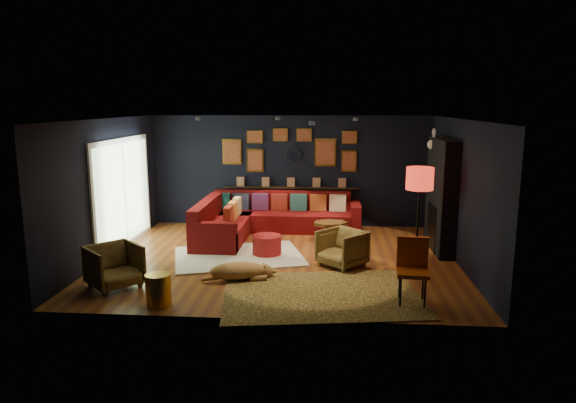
# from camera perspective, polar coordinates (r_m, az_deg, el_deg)

# --- Properties ---
(floor) EXTENTS (6.50, 6.50, 0.00)m
(floor) POSITION_cam_1_polar(r_m,az_deg,el_deg) (9.70, -0.85, -6.38)
(floor) COLOR brown
(floor) RESTS_ON ground
(room_walls) EXTENTS (6.50, 6.50, 6.50)m
(room_walls) POSITION_cam_1_polar(r_m,az_deg,el_deg) (9.36, -0.88, 2.98)
(room_walls) COLOR black
(room_walls) RESTS_ON ground
(sectional) EXTENTS (3.41, 2.69, 0.86)m
(sectional) POSITION_cam_1_polar(r_m,az_deg,el_deg) (11.42, -3.08, -2.06)
(sectional) COLOR maroon
(sectional) RESTS_ON ground
(ledge) EXTENTS (3.20, 0.12, 0.04)m
(ledge) POSITION_cam_1_polar(r_m,az_deg,el_deg) (12.10, 0.33, 1.57)
(ledge) COLOR black
(ledge) RESTS_ON room_walls
(gallery_wall) EXTENTS (3.15, 0.04, 1.02)m
(gallery_wall) POSITION_cam_1_polar(r_m,az_deg,el_deg) (12.02, 0.28, 5.77)
(gallery_wall) COLOR gold
(gallery_wall) RESTS_ON room_walls
(sunburst_mirror) EXTENTS (0.47, 0.16, 0.47)m
(sunburst_mirror) POSITION_cam_1_polar(r_m,az_deg,el_deg) (12.03, 0.82, 5.26)
(sunburst_mirror) COLOR silver
(sunburst_mirror) RESTS_ON room_walls
(fireplace) EXTENTS (0.31, 1.60, 2.20)m
(fireplace) POSITION_cam_1_polar(r_m,az_deg,el_deg) (10.53, 16.62, 0.27)
(fireplace) COLOR black
(fireplace) RESTS_ON ground
(deer_head) EXTENTS (0.50, 0.28, 0.45)m
(deer_head) POSITION_cam_1_polar(r_m,az_deg,el_deg) (10.89, 16.61, 6.08)
(deer_head) COLOR white
(deer_head) RESTS_ON fireplace
(sliding_door) EXTENTS (0.06, 2.80, 2.20)m
(sliding_door) POSITION_cam_1_polar(r_m,az_deg,el_deg) (10.79, -17.82, 0.87)
(sliding_door) COLOR white
(sliding_door) RESTS_ON ground
(ceiling_spots) EXTENTS (3.30, 2.50, 0.06)m
(ceiling_spots) POSITION_cam_1_polar(r_m,az_deg,el_deg) (10.07, -0.46, 9.07)
(ceiling_spots) COLOR black
(ceiling_spots) RESTS_ON room_walls
(shag_rug) EXTENTS (2.75, 2.32, 0.03)m
(shag_rug) POSITION_cam_1_polar(r_m,az_deg,el_deg) (9.84, -5.50, -6.09)
(shag_rug) COLOR silver
(shag_rug) RESTS_ON ground
(leopard_rug) EXTENTS (3.24, 2.52, 0.02)m
(leopard_rug) POSITION_cam_1_polar(r_m,az_deg,el_deg) (7.96, 3.74, -10.28)
(leopard_rug) COLOR #B19343
(leopard_rug) RESTS_ON ground
(coffee_table) EXTENTS (0.81, 0.65, 0.37)m
(coffee_table) POSITION_cam_1_polar(r_m,az_deg,el_deg) (10.92, 4.73, -2.66)
(coffee_table) COLOR brown
(coffee_table) RESTS_ON shag_rug
(pouf) EXTENTS (0.55, 0.55, 0.36)m
(pouf) POSITION_cam_1_polar(r_m,az_deg,el_deg) (9.86, -2.35, -4.81)
(pouf) COLOR maroon
(pouf) RESTS_ON shag_rug
(armchair_left) EXTENTS (1.01, 1.01, 0.76)m
(armchair_left) POSITION_cam_1_polar(r_m,az_deg,el_deg) (8.61, -18.75, -6.61)
(armchair_left) COLOR #AD8840
(armchair_left) RESTS_ON ground
(armchair_right) EXTENTS (0.97, 0.96, 0.73)m
(armchair_right) POSITION_cam_1_polar(r_m,az_deg,el_deg) (9.23, 6.02, -5.00)
(armchair_right) COLOR #AD8840
(armchair_right) RESTS_ON ground
(gold_stool) EXTENTS (0.37, 0.37, 0.46)m
(gold_stool) POSITION_cam_1_polar(r_m,az_deg,el_deg) (7.76, -14.21, -9.44)
(gold_stool) COLOR gold
(gold_stool) RESTS_ON ground
(orange_chair) EXTENTS (0.49, 0.49, 0.96)m
(orange_chair) POSITION_cam_1_polar(r_m,az_deg,el_deg) (7.74, 13.67, -6.84)
(orange_chair) COLOR black
(orange_chair) RESTS_ON ground
(floor_lamp) EXTENTS (0.48, 0.48, 1.76)m
(floor_lamp) POSITION_cam_1_polar(r_m,az_deg,el_deg) (9.42, 14.42, 2.05)
(floor_lamp) COLOR black
(floor_lamp) RESTS_ON ground
(dog) EXTENTS (1.38, 0.91, 0.40)m
(dog) POSITION_cam_1_polar(r_m,az_deg,el_deg) (8.56, -5.63, -7.30)
(dog) COLOR tan
(dog) RESTS_ON leopard_rug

